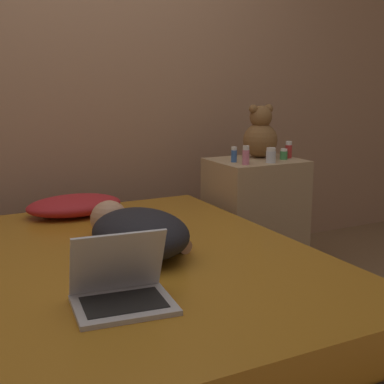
{
  "coord_description": "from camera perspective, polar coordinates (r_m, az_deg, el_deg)",
  "views": [
    {
      "loc": [
        -0.74,
        -1.91,
        1.18
      ],
      "look_at": [
        0.35,
        0.23,
        0.66
      ],
      "focal_mm": 50.0,
      "sensor_mm": 36.0,
      "label": 1
    }
  ],
  "objects": [
    {
      "name": "ground_plane",
      "position": [
        2.36,
        -5.31,
        -17.77
      ],
      "size": [
        12.0,
        12.0,
        0.0
      ],
      "primitive_type": "plane",
      "color": "brown"
    },
    {
      "name": "wall_back",
      "position": [
        3.22,
        -14.16,
        13.99
      ],
      "size": [
        8.0,
        0.06,
        2.6
      ],
      "color": "tan",
      "rests_on": "ground_plane"
    },
    {
      "name": "bed",
      "position": [
        2.25,
        -5.43,
        -12.54
      ],
      "size": [
        1.39,
        1.88,
        0.48
      ],
      "color": "#2D2319",
      "rests_on": "ground_plane"
    },
    {
      "name": "nightstand",
      "position": [
        3.24,
        6.71,
        -2.69
      ],
      "size": [
        0.52,
        0.42,
        0.7
      ],
      "color": "tan",
      "rests_on": "ground_plane"
    },
    {
      "name": "pillow",
      "position": [
        2.82,
        -12.43,
        -1.4
      ],
      "size": [
        0.49,
        0.31,
        0.1
      ],
      "color": "red",
      "rests_on": "bed"
    },
    {
      "name": "person_lying",
      "position": [
        2.16,
        -5.94,
        -4.22
      ],
      "size": [
        0.41,
        0.63,
        0.19
      ],
      "rotation": [
        0.0,
        0.0,
        0.09
      ],
      "color": "black",
      "rests_on": "bed"
    },
    {
      "name": "laptop",
      "position": [
        1.71,
        -7.55,
        -10.17
      ],
      "size": [
        0.33,
        0.27,
        0.23
      ],
      "rotation": [
        0.0,
        0.0,
        -0.11
      ],
      "color": "silver",
      "rests_on": "bed"
    },
    {
      "name": "teddy_bear",
      "position": [
        3.25,
        7.31,
        6.1
      ],
      "size": [
        0.21,
        0.21,
        0.32
      ],
      "color": "brown",
      "rests_on": "nightstand"
    },
    {
      "name": "bottle_green",
      "position": [
        3.2,
        9.76,
        3.99
      ],
      "size": [
        0.04,
        0.04,
        0.06
      ],
      "color": "#3D8E4C",
      "rests_on": "nightstand"
    },
    {
      "name": "bottle_red",
      "position": [
        3.26,
        10.27,
        4.45
      ],
      "size": [
        0.04,
        0.04,
        0.1
      ],
      "color": "#B72D2D",
      "rests_on": "nightstand"
    },
    {
      "name": "bottle_clear",
      "position": [
        3.06,
        8.41,
        3.88
      ],
      "size": [
        0.06,
        0.06,
        0.09
      ],
      "color": "silver",
      "rests_on": "nightstand"
    },
    {
      "name": "bottle_blue",
      "position": [
        3.06,
        4.5,
        3.99
      ],
      "size": [
        0.03,
        0.03,
        0.09
      ],
      "color": "#3866B2",
      "rests_on": "nightstand"
    },
    {
      "name": "bottle_pink",
      "position": [
        2.97,
        5.77,
        3.9
      ],
      "size": [
        0.04,
        0.04,
        0.11
      ],
      "color": "pink",
      "rests_on": "nightstand"
    }
  ]
}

